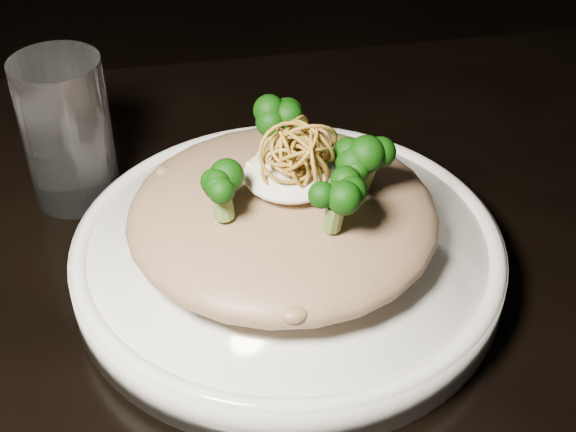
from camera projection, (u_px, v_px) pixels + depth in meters
name	position (u px, v px, depth m)	size (l,w,h in m)	color
table	(176.00, 412.00, 0.61)	(1.10, 0.80, 0.75)	black
plate	(288.00, 257.00, 0.60)	(0.32, 0.32, 0.03)	white
risotto	(283.00, 214.00, 0.57)	(0.22, 0.22, 0.05)	brown
broccoli	(297.00, 154.00, 0.53)	(0.16, 0.16, 0.06)	black
cheese	(291.00, 174.00, 0.55)	(0.07, 0.07, 0.02)	white
shallots	(296.00, 142.00, 0.53)	(0.07, 0.07, 0.04)	brown
drinking_glass	(67.00, 131.00, 0.64)	(0.07, 0.07, 0.13)	silver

